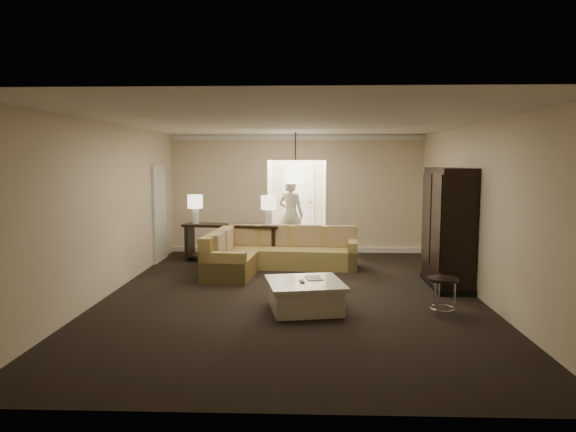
{
  "coord_description": "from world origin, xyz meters",
  "views": [
    {
      "loc": [
        0.23,
        -8.24,
        2.2
      ],
      "look_at": [
        -0.1,
        1.2,
        1.17
      ],
      "focal_mm": 32.0,
      "sensor_mm": 36.0,
      "label": 1
    }
  ],
  "objects_px": {
    "sectional_sofa": "(270,253)",
    "armoire": "(448,230)",
    "drink_table": "(443,288)",
    "person": "(291,211)",
    "coffee_table": "(305,295)",
    "console_table": "(232,239)"
  },
  "relations": [
    {
      "from": "person",
      "to": "armoire",
      "type": "bearing_deg",
      "value": 150.31
    },
    {
      "from": "sectional_sofa",
      "to": "console_table",
      "type": "xyz_separation_m",
      "value": [
        -0.9,
        0.82,
        0.15
      ]
    },
    {
      "from": "drink_table",
      "to": "sectional_sofa",
      "type": "bearing_deg",
      "value": 132.12
    },
    {
      "from": "console_table",
      "to": "drink_table",
      "type": "distance_m",
      "value": 5.19
    },
    {
      "from": "console_table",
      "to": "armoire",
      "type": "height_order",
      "value": "armoire"
    },
    {
      "from": "coffee_table",
      "to": "person",
      "type": "distance_m",
      "value": 5.22
    },
    {
      "from": "sectional_sofa",
      "to": "coffee_table",
      "type": "height_order",
      "value": "sectional_sofa"
    },
    {
      "from": "sectional_sofa",
      "to": "coffee_table",
      "type": "bearing_deg",
      "value": -70.96
    },
    {
      "from": "sectional_sofa",
      "to": "drink_table",
      "type": "bearing_deg",
      "value": -43.1
    },
    {
      "from": "console_table",
      "to": "drink_table",
      "type": "relative_size",
      "value": 4.05
    },
    {
      "from": "armoire",
      "to": "drink_table",
      "type": "bearing_deg",
      "value": -106.74
    },
    {
      "from": "armoire",
      "to": "drink_table",
      "type": "relative_size",
      "value": 3.86
    },
    {
      "from": "sectional_sofa",
      "to": "console_table",
      "type": "relative_size",
      "value": 1.37
    },
    {
      "from": "person",
      "to": "drink_table",
      "type": "bearing_deg",
      "value": 136.03
    },
    {
      "from": "console_table",
      "to": "drink_table",
      "type": "bearing_deg",
      "value": -38.81
    },
    {
      "from": "drink_table",
      "to": "person",
      "type": "relative_size",
      "value": 0.28
    },
    {
      "from": "sectional_sofa",
      "to": "armoire",
      "type": "bearing_deg",
      "value": -16.98
    },
    {
      "from": "person",
      "to": "console_table",
      "type": "bearing_deg",
      "value": 73.96
    },
    {
      "from": "coffee_table",
      "to": "drink_table",
      "type": "height_order",
      "value": "drink_table"
    },
    {
      "from": "person",
      "to": "sectional_sofa",
      "type": "bearing_deg",
      "value": 104.22
    },
    {
      "from": "sectional_sofa",
      "to": "drink_table",
      "type": "xyz_separation_m",
      "value": [
        2.67,
        -2.95,
        0.05
      ]
    },
    {
      "from": "drink_table",
      "to": "armoire",
      "type": "bearing_deg",
      "value": 73.26
    }
  ]
}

